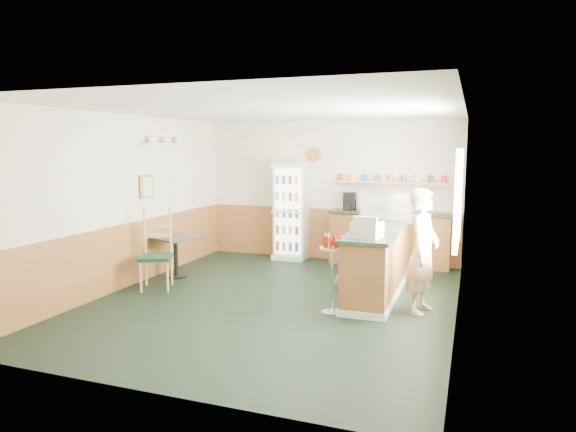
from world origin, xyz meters
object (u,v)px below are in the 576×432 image
at_px(condiment_stand, 332,260).
at_px(cafe_chair, 159,246).
at_px(display_case, 387,207).
at_px(shopkeeper, 423,251).
at_px(drinks_fridge, 291,211).
at_px(cash_register, 367,230).
at_px(cafe_table, 176,249).

height_order(condiment_stand, cafe_chair, cafe_chair).
bearing_deg(display_case, shopkeeper, -63.38).
height_order(drinks_fridge, display_case, drinks_fridge).
bearing_deg(condiment_stand, cash_register, 25.59).
xyz_separation_m(drinks_fridge, display_case, (2.06, -1.17, 0.29)).
relative_size(drinks_fridge, cafe_table, 2.39).
bearing_deg(cafe_table, shopkeeper, -7.20).
bearing_deg(cash_register, display_case, 97.82).
relative_size(cash_register, cafe_table, 0.47).
relative_size(display_case, cafe_table, 1.04).
bearing_deg(drinks_fridge, condiment_stand, -61.41).
bearing_deg(cash_register, drinks_fridge, 134.10).
xyz_separation_m(cash_register, shopkeeper, (0.70, 0.24, -0.28)).
height_order(shopkeeper, condiment_stand, shopkeeper).
bearing_deg(cafe_chair, cafe_table, 76.20).
distance_m(shopkeeper, cafe_table, 4.15).
height_order(cash_register, shopkeeper, shopkeeper).
xyz_separation_m(display_case, cafe_table, (-3.40, -0.88, -0.75)).
height_order(cash_register, cafe_chair, cafe_chair).
bearing_deg(shopkeeper, condiment_stand, 124.20).
distance_m(drinks_fridge, shopkeeper, 3.77).
bearing_deg(drinks_fridge, cafe_chair, -114.54).
bearing_deg(drinks_fridge, cafe_table, -123.14).
bearing_deg(drinks_fridge, shopkeeper, -42.97).
relative_size(shopkeeper, condiment_stand, 1.60).
height_order(display_case, cafe_chair, display_case).
relative_size(drinks_fridge, display_case, 2.30).
height_order(shopkeeper, cafe_table, shopkeeper).
bearing_deg(shopkeeper, cash_register, 121.49).
distance_m(drinks_fridge, display_case, 2.39).
distance_m(cash_register, shopkeeper, 0.79).
bearing_deg(cafe_chair, condiment_stand, -29.95).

